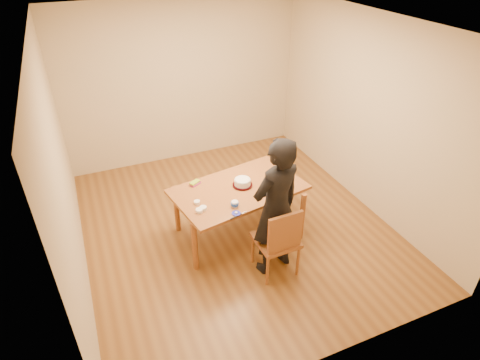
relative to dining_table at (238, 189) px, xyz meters
name	(u,v)px	position (x,y,z in m)	size (l,w,h in m)	color
room_shell	(224,128)	(0.03, 0.54, 0.62)	(4.00, 4.50, 2.70)	brown
dining_table	(238,189)	(0.00, 0.00, 0.00)	(1.63, 0.97, 0.04)	brown
dining_chair	(276,240)	(0.15, -0.78, -0.28)	(0.47, 0.47, 0.04)	brown
cake_plate	(242,185)	(0.07, 0.03, 0.03)	(0.26, 0.26, 0.02)	red
cake	(242,182)	(0.07, 0.03, 0.07)	(0.21, 0.21, 0.07)	white
frosting_dome	(242,179)	(0.07, 0.03, 0.12)	(0.20, 0.20, 0.03)	white
frosting_tub	(235,204)	(-0.19, -0.35, 0.06)	(0.08, 0.08, 0.07)	white
frosting_lid	(236,213)	(-0.23, -0.48, 0.02)	(0.11, 0.11, 0.01)	#1A1EAD
frosting_dollop	(236,212)	(-0.23, -0.48, 0.04)	(0.04, 0.04, 0.02)	white
ramekin_green	(203,208)	(-0.56, -0.26, 0.04)	(0.08, 0.08, 0.04)	white
ramekin_yellow	(197,202)	(-0.59, -0.11, 0.04)	(0.07, 0.07, 0.04)	white
ramekin_multi	(199,211)	(-0.62, -0.29, 0.04)	(0.08, 0.08, 0.04)	white
candy_box_pink	(195,184)	(-0.48, 0.29, 0.03)	(0.14, 0.07, 0.02)	#E93672
candy_box_green	(195,182)	(-0.48, 0.30, 0.05)	(0.14, 0.07, 0.02)	green
spatula	(236,216)	(-0.26, -0.54, 0.02)	(0.17, 0.02, 0.01)	black
person	(276,208)	(0.15, -0.73, 0.15)	(0.64, 0.42, 1.76)	black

